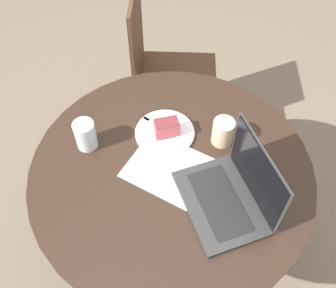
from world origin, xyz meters
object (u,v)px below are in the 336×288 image
chair (163,72)px  coffee_glass (223,132)px  plate (165,133)px  laptop (230,194)px

chair → coffee_glass: size_ratio=8.94×
plate → coffee_glass: size_ratio=2.17×
coffee_glass → laptop: laptop is taller
chair → plate: chair is taller
chair → laptop: laptop is taller
chair → plate: size_ratio=4.12×
laptop → plate: bearing=16.7°
laptop → coffee_glass: bearing=-19.4°
chair → laptop: 0.97m
chair → plate: 0.65m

